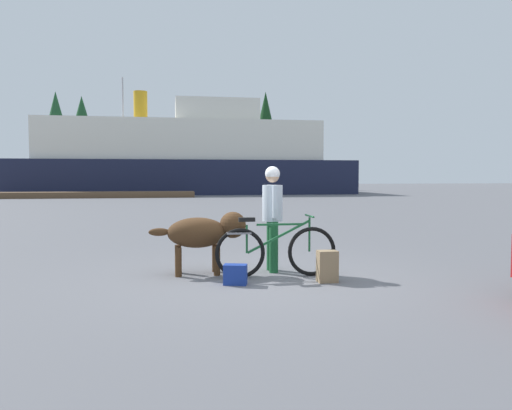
# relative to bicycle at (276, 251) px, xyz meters

# --- Properties ---
(ground_plane) EXTENTS (160.00, 160.00, 0.00)m
(ground_plane) POSITION_rel_bicycle_xyz_m (-0.21, -0.12, -0.40)
(ground_plane) COLOR slate
(bicycle) EXTENTS (1.85, 0.44, 0.93)m
(bicycle) POSITION_rel_bicycle_xyz_m (0.00, 0.00, 0.00)
(bicycle) COLOR black
(bicycle) RESTS_ON ground_plane
(person_cyclist) EXTENTS (0.32, 0.53, 1.67)m
(person_cyclist) POSITION_rel_bicycle_xyz_m (0.04, 0.45, 0.60)
(person_cyclist) COLOR #19592D
(person_cyclist) RESTS_ON ground_plane
(dog) EXTENTS (1.49, 0.55, 0.96)m
(dog) POSITION_rel_bicycle_xyz_m (-1.04, 0.42, 0.25)
(dog) COLOR #472D19
(dog) RESTS_ON ground_plane
(backpack) EXTENTS (0.28, 0.20, 0.45)m
(backpack) POSITION_rel_bicycle_xyz_m (0.66, -0.47, -0.18)
(backpack) COLOR #8C7251
(backpack) RESTS_ON ground_plane
(handbag_pannier) EXTENTS (0.36, 0.26, 0.28)m
(handbag_pannier) POSITION_rel_bicycle_xyz_m (-0.66, -0.41, -0.26)
(handbag_pannier) COLOR navy
(handbag_pannier) RESTS_ON ground_plane
(dock_pier) EXTENTS (16.43, 2.04, 0.40)m
(dock_pier) POSITION_rel_bicycle_xyz_m (-8.17, 28.25, -0.20)
(dock_pier) COLOR brown
(dock_pier) RESTS_ON ground_plane
(ferry_boat) EXTENTS (28.02, 7.05, 8.35)m
(ferry_boat) POSITION_rel_bicycle_xyz_m (-0.45, 34.50, 2.50)
(ferry_boat) COLOR #191E38
(ferry_boat) RESTS_ON ground_plane
(sailboat_moored) EXTENTS (6.06, 1.70, 9.17)m
(sailboat_moored) POSITION_rel_bicycle_xyz_m (-5.21, 33.04, 0.13)
(sailboat_moored) COLOR navy
(sailboat_moored) RESTS_ON ground_plane
(pine_tree_far_left) EXTENTS (3.69, 3.69, 10.44)m
(pine_tree_far_left) POSITION_rel_bicycle_xyz_m (-13.56, 48.69, 6.38)
(pine_tree_far_left) COLOR #4C331E
(pine_tree_far_left) RESTS_ON ground_plane
(pine_tree_center) EXTENTS (3.95, 3.95, 10.16)m
(pine_tree_center) POSITION_rel_bicycle_xyz_m (1.47, 47.90, 6.12)
(pine_tree_center) COLOR #4C331E
(pine_tree_center) RESTS_ON ground_plane
(pine_tree_far_right) EXTENTS (3.44, 3.44, 10.89)m
(pine_tree_far_right) POSITION_rel_bicycle_xyz_m (8.95, 47.82, 6.65)
(pine_tree_far_right) COLOR #4C331E
(pine_tree_far_right) RESTS_ON ground_plane
(pine_tree_mid_back) EXTENTS (4.24, 4.24, 10.74)m
(pine_tree_mid_back) POSITION_rel_bicycle_xyz_m (-11.71, 53.42, 6.52)
(pine_tree_mid_back) COLOR #4C331E
(pine_tree_mid_back) RESTS_ON ground_plane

